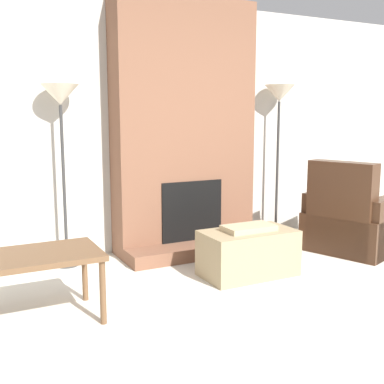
% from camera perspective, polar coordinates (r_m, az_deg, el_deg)
% --- Properties ---
extents(wall_back, '(7.48, 0.06, 2.60)m').
position_cam_1_polar(wall_back, '(5.27, -1.95, 7.66)').
color(wall_back, '#BCB7AD').
rests_on(wall_back, ground_plane).
extents(fireplace, '(1.52, 0.69, 2.60)m').
position_cam_1_polar(fireplace, '(5.06, -0.85, 6.93)').
color(fireplace, brown).
rests_on(fireplace, ground_plane).
extents(ottoman, '(0.84, 0.47, 0.46)m').
position_cam_1_polar(ottoman, '(4.39, 6.68, -7.09)').
color(ottoman, '#998460').
rests_on(ottoman, ground_plane).
extents(armchair, '(1.07, 1.08, 0.97)m').
position_cam_1_polar(armchair, '(5.38, 18.28, -3.57)').
color(armchair, '#422819').
rests_on(armchair, ground_plane).
extents(side_table, '(0.78, 0.57, 0.50)m').
position_cam_1_polar(side_table, '(3.53, -17.31, -7.82)').
color(side_table, brown).
rests_on(side_table, ground_plane).
extents(floor_lamp_left, '(0.34, 0.34, 1.71)m').
position_cam_1_polar(floor_lamp_left, '(4.63, -15.32, 9.78)').
color(floor_lamp_left, '#333333').
rests_on(floor_lamp_left, ground_plane).
extents(floor_lamp_right, '(0.34, 0.34, 1.77)m').
position_cam_1_polar(floor_lamp_right, '(5.69, 10.29, 10.33)').
color(floor_lamp_right, '#333333').
rests_on(floor_lamp_right, ground_plane).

